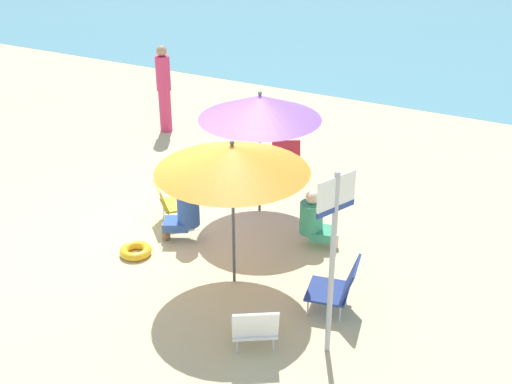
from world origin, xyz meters
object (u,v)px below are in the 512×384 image
at_px(umbrella_purple, 260,107).
at_px(person_b, 164,88).
at_px(person_c, 185,210).
at_px(beach_chair_d, 286,160).
at_px(warning_sign, 334,239).
at_px(person_a, 315,220).
at_px(beach_chair_c, 170,201).
at_px(beach_chair_a, 338,286).
at_px(umbrella_orange, 232,158).
at_px(swim_ring, 136,251).
at_px(beach_chair_b, 255,327).

bearing_deg(umbrella_purple, person_b, 146.15).
relative_size(person_b, person_c, 1.81).
bearing_deg(person_b, umbrella_purple, 74.79).
height_order(beach_chair_d, warning_sign, warning_sign).
distance_m(beach_chair_d, person_a, 2.30).
bearing_deg(person_b, beach_chair_c, 54.09).
bearing_deg(person_c, person_a, 176.66).
bearing_deg(umbrella_purple, beach_chair_c, -138.61).
xyz_separation_m(beach_chair_a, person_c, (-2.54, 0.57, 0.13)).
distance_m(umbrella_purple, beach_chair_c, 1.93).
height_order(umbrella_orange, person_c, umbrella_orange).
relative_size(beach_chair_d, person_c, 0.73).
bearing_deg(person_b, beach_chair_d, 93.43).
bearing_deg(beach_chair_c, umbrella_orange, -76.89).
relative_size(beach_chair_a, beach_chair_d, 0.98).
distance_m(umbrella_orange, person_c, 1.80).
relative_size(beach_chair_d, swim_ring, 1.57).
relative_size(beach_chair_c, warning_sign, 0.33).
bearing_deg(warning_sign, beach_chair_a, 126.92).
relative_size(beach_chair_b, beach_chair_d, 1.02).
bearing_deg(umbrella_orange, beach_chair_a, 1.38).
height_order(beach_chair_d, person_c, person_c).
height_order(warning_sign, swim_ring, warning_sign).
relative_size(umbrella_purple, person_b, 1.12).
distance_m(beach_chair_b, warning_sign, 1.40).
distance_m(umbrella_orange, swim_ring, 2.27).
bearing_deg(beach_chair_c, person_c, -82.07).
xyz_separation_m(beach_chair_a, beach_chair_c, (-3.04, 0.93, -0.00)).
bearing_deg(beach_chair_b, umbrella_purple, -5.58).
bearing_deg(person_b, beach_chair_b, 61.13).
bearing_deg(swim_ring, beach_chair_a, 2.02).
xyz_separation_m(umbrella_orange, person_c, (-1.13, 0.60, -1.26)).
bearing_deg(umbrella_orange, beach_chair_c, 149.41).
height_order(person_a, person_b, person_b).
xyz_separation_m(umbrella_orange, warning_sign, (1.59, -0.71, -0.29)).
height_order(beach_chair_b, person_a, person_a).
xyz_separation_m(person_b, warning_sign, (5.40, -4.74, 0.56)).
relative_size(umbrella_orange, person_c, 2.07).
xyz_separation_m(person_b, person_c, (2.68, -3.43, -0.40)).
height_order(umbrella_orange, person_a, umbrella_orange).
bearing_deg(person_c, umbrella_purple, -139.20).
bearing_deg(beach_chair_d, warning_sign, 3.21).
xyz_separation_m(umbrella_orange, swim_ring, (-1.53, -0.07, -1.68)).
xyz_separation_m(beach_chair_d, person_c, (-0.36, -2.60, 0.18)).
relative_size(beach_chair_b, person_a, 0.85).
relative_size(person_a, warning_sign, 0.38).
bearing_deg(umbrella_orange, person_c, 151.90).
bearing_deg(person_c, beach_chair_d, -124.35).
distance_m(umbrella_purple, beach_chair_d, 1.93).
bearing_deg(warning_sign, umbrella_purple, 153.74).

